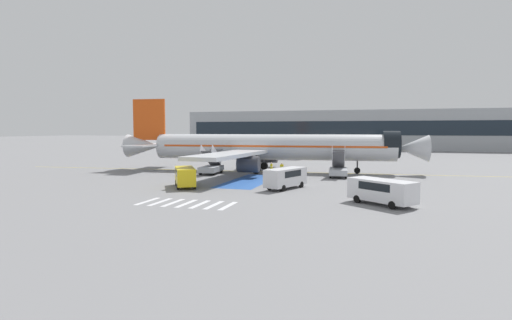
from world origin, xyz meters
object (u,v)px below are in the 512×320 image
Objects in this scene: service_van_0 at (286,177)px; service_van_2 at (185,175)px; boarding_stairs_forward at (338,169)px; service_van_1 at (382,190)px; ground_crew_1 at (282,168)px; fuel_tanker at (277,151)px; terminal_building at (375,130)px; boarding_stairs_aft at (211,167)px; ground_crew_0 at (271,168)px; airliner at (267,147)px.

service_van_0 reaches higher than service_van_2.
service_van_1 is (4.97, -18.19, 0.21)m from boarding_stairs_forward.
ground_crew_1 is (-2.99, 11.31, -0.28)m from service_van_0.
terminal_building is (19.12, 46.91, 4.27)m from fuel_tanker.
boarding_stairs_forward reaches higher than service_van_1.
service_van_0 is 1.01× the size of service_van_1.
boarding_stairs_forward reaches higher than boarding_stairs_aft.
terminal_building reaches higher than fuel_tanker.
boarding_stairs_forward is 3.08× the size of ground_crew_0.
ground_crew_1 is (7.41, -28.30, -0.64)m from fuel_tanker.
boarding_stairs_aft reaches higher than service_van_2.
boarding_stairs_forward is 16.87m from boarding_stairs_aft.
boarding_stairs_forward is 0.05× the size of terminal_building.
airliner is 7.82× the size of service_van_1.
airliner is at bearing 72.91° from service_van_1.
service_van_2 is 2.96× the size of ground_crew_0.
airliner reaches higher than service_van_1.
terminal_building is at bearing 81.72° from boarding_stairs_forward.
service_van_2 is at bearing -102.14° from terminal_building.
ground_crew_1 is at bearing -149.73° from service_van_2.
service_van_1 reaches higher than ground_crew_1.
boarding_stairs_forward is 7.23m from ground_crew_1.
boarding_stairs_forward is at bearing -0.00° from boarding_stairs_aft.
boarding_stairs_aft is at bearing -18.16° from service_van_0.
ground_crew_0 is at bearing -2.10° from boarding_stairs_aft.
ground_crew_0 is (-13.48, 17.17, -0.21)m from service_van_1.
service_van_0 is at bearing -67.35° from ground_crew_1.
boarding_stairs_aft is (-6.49, -4.91, -2.51)m from airliner.
boarding_stairs_aft is 27.49m from service_van_1.
service_van_2 is at bearing 115.09° from service_van_1.
terminal_building reaches higher than service_van_0.
boarding_stairs_aft reaches higher than ground_crew_1.
boarding_stairs_aft is 9.64m from ground_crew_1.
boarding_stairs_forward is at bearing -93.46° from terminal_building.
service_van_1 is at bearing -42.43° from boarding_stairs_aft.
ground_crew_0 is at bearing -46.79° from service_van_0.
service_van_1 is 21.36m from ground_crew_1.
service_van_2 is 15.08m from ground_crew_1.
service_van_2 is at bearing -111.13° from ground_crew_1.
fuel_tanker is at bearing -53.53° from service_van_0.
service_van_2 reaches higher than ground_crew_1.
boarding_stairs_aft is at bearing -110.24° from service_van_2.
fuel_tanker is 41.49m from service_van_2.
ground_crew_1 is (3.12, -4.14, -2.54)m from airliner.
service_van_0 reaches higher than ground_crew_1.
airliner is 72.64m from terminal_building.
airliner is 8.05× the size of boarding_stairs_forward.
boarding_stairs_aft reaches higher than fuel_tanker.
service_van_1 is at bearing 30.37° from airliner.
boarding_stairs_forward is 8.57m from ground_crew_0.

